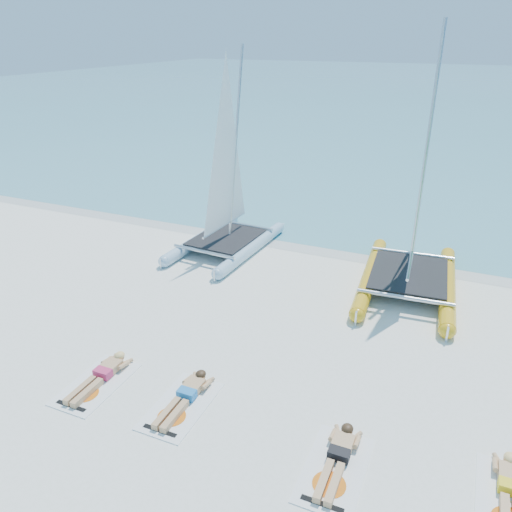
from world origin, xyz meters
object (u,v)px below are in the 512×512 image
at_px(sunbather_b, 186,395).
at_px(towel_c, 335,469).
at_px(catamaran_yellow, 419,205).
at_px(towel_a, 96,384).
at_px(sunbather_c, 338,456).
at_px(towel_b, 181,406).
at_px(catamaran_blue, 226,192).
at_px(sunbather_d, 511,490).
at_px(towel_d, 510,504).
at_px(sunbather_a, 102,374).

distance_m(sunbather_b, towel_c, 3.25).
bearing_deg(catamaran_yellow, towel_a, -128.79).
bearing_deg(sunbather_c, towel_b, 177.66).
distance_m(catamaran_blue, sunbather_b, 8.02).
xyz_separation_m(sunbather_b, sunbather_d, (5.90, 0.10, 0.00)).
bearing_deg(sunbather_b, towel_a, -170.69).
distance_m(towel_c, sunbather_c, 0.22).
relative_size(towel_a, towel_d, 1.00).
bearing_deg(sunbather_d, towel_c, -167.14).
relative_size(catamaran_yellow, towel_c, 3.97).
height_order(catamaran_yellow, sunbather_b, catamaran_yellow).
height_order(sunbather_b, towel_d, sunbather_b).
distance_m(sunbather_a, towel_d, 7.88).
xyz_separation_m(towel_a, sunbather_a, (0.00, 0.19, 0.11)).
bearing_deg(sunbather_a, sunbather_d, 1.69).
bearing_deg(towel_a, sunbather_b, 9.31).
bearing_deg(sunbather_c, towel_c, -90.00).
xyz_separation_m(towel_c, sunbather_d, (2.69, 0.61, 0.11)).
height_order(towel_b, sunbather_d, sunbather_d).
distance_m(catamaran_yellow, sunbather_c, 7.93).
bearing_deg(sunbather_a, catamaran_blue, 95.51).
height_order(sunbather_a, sunbather_d, same).
distance_m(sunbather_a, sunbather_c, 5.19).
height_order(towel_a, sunbather_b, sunbather_b).
relative_size(catamaran_yellow, sunbather_b, 4.26).
bearing_deg(towel_a, sunbather_c, 0.02).
relative_size(towel_a, sunbather_d, 1.07).
xyz_separation_m(catamaran_yellow, sunbather_a, (-5.32, -7.43, -2.20)).
distance_m(towel_a, towel_b, 1.99).
bearing_deg(towel_b, sunbather_d, 2.83).
bearing_deg(catamaran_yellow, sunbather_c, -94.90).
xyz_separation_m(catamaran_blue, sunbather_d, (8.60, -7.22, -1.86)).
height_order(sunbather_c, sunbather_d, same).
relative_size(sunbather_b, towel_c, 0.93).
relative_size(sunbather_a, sunbather_d, 1.00).
distance_m(towel_a, sunbather_b, 2.01).
bearing_deg(sunbather_c, catamaran_yellow, 88.98).
distance_m(towel_a, sunbather_c, 5.19).
relative_size(sunbather_a, sunbather_b, 1.00).
distance_m(towel_d, sunbather_d, 0.22).
xyz_separation_m(catamaran_blue, sunbather_b, (2.70, -7.32, -1.86)).
relative_size(sunbather_a, sunbather_c, 1.00).
height_order(sunbather_a, towel_b, sunbather_a).
xyz_separation_m(catamaran_yellow, towel_b, (-3.34, -7.49, -2.31)).
relative_size(sunbather_b, towel_d, 0.93).
bearing_deg(towel_d, towel_b, -179.03).
distance_m(sunbather_a, sunbather_b, 1.99).
bearing_deg(catamaran_yellow, sunbather_b, -118.47).
bearing_deg(sunbather_c, sunbather_a, 177.90).
bearing_deg(towel_d, catamaran_blue, 139.23).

